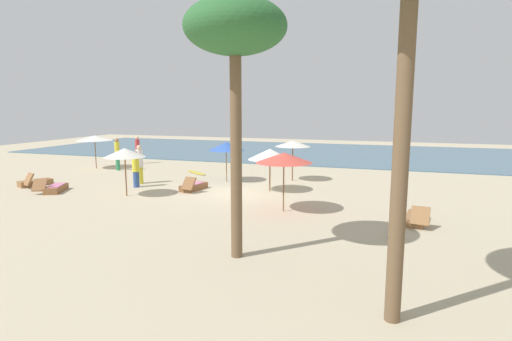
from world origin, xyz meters
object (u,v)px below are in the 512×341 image
object	(u,v)px
person_0	(136,169)
person_1	(140,164)
person_2	(117,153)
surfboard	(196,173)
lounger_2	(193,186)
umbrella_0	(95,138)
umbrella_1	(293,144)
lounger_1	(416,218)
lounger_0	(55,188)
palm_3	(235,33)
umbrella_4	(125,153)
umbrella_2	(226,146)
person_3	(138,149)
lounger_3	(35,182)
umbrella_5	(284,158)
dog	(395,232)
umbrella_3	(270,154)

from	to	relation	value
person_0	person_1	xyz separation A→B (m)	(-0.36, 0.86, 0.11)
person_2	surfboard	xyz separation A→B (m)	(5.01, 0.53, -0.99)
lounger_2	person_2	world-z (taller)	person_2
umbrella_0	umbrella_1	world-z (taller)	umbrella_1
person_0	lounger_1	bearing A→B (deg)	-10.69
lounger_0	palm_3	size ratio (longest dim) A/B	0.28
umbrella_1	umbrella_0	bearing A→B (deg)	178.84
umbrella_4	lounger_1	bearing A→B (deg)	-2.66
palm_3	umbrella_2	bearing A→B (deg)	113.91
lounger_2	person_3	bearing A→B (deg)	138.29
lounger_1	person_1	bearing A→B (deg)	165.94
lounger_3	person_2	size ratio (longest dim) A/B	0.88
umbrella_5	dog	distance (m)	4.85
person_0	dog	size ratio (longest dim) A/B	2.10
lounger_2	surfboard	bearing A→B (deg)	115.00
umbrella_4	palm_3	distance (m)	9.71
lounger_1	lounger_3	world-z (taller)	lounger_3
umbrella_1	lounger_0	size ratio (longest dim) A/B	1.18
umbrella_4	person_2	bearing A→B (deg)	129.35
umbrella_0	umbrella_5	xyz separation A→B (m)	(13.84, -6.57, 0.11)
lounger_3	lounger_0	bearing A→B (deg)	-22.45
lounger_1	palm_3	bearing A→B (deg)	-133.91
umbrella_1	dog	distance (m)	10.02
umbrella_4	lounger_0	xyz separation A→B (m)	(-3.64, -0.33, -1.72)
umbrella_3	lounger_0	world-z (taller)	umbrella_3
umbrella_0	lounger_3	size ratio (longest dim) A/B	1.26
person_1	dog	bearing A→B (deg)	-22.95
umbrella_0	person_3	world-z (taller)	umbrella_0
lounger_1	lounger_3	bearing A→B (deg)	176.50
person_0	umbrella_5	bearing A→B (deg)	-15.68
umbrella_0	person_3	bearing A→B (deg)	64.90
umbrella_2	person_1	size ratio (longest dim) A/B	1.05
umbrella_3	person_2	size ratio (longest dim) A/B	1.02
lounger_1	person_2	distance (m)	17.95
umbrella_4	person_1	distance (m)	3.04
umbrella_2	person_0	world-z (taller)	umbrella_2
dog	surfboard	size ratio (longest dim) A/B	0.43
umbrella_1	palm_3	distance (m)	11.89
lounger_2	person_0	xyz separation A→B (m)	(-2.93, -0.23, 0.71)
person_2	palm_3	xyz separation A→B (m)	(12.11, -11.30, 4.62)
umbrella_0	person_1	bearing A→B (deg)	-32.10
umbrella_3	person_3	distance (m)	12.54
person_3	lounger_0	bearing A→B (deg)	-78.98
lounger_0	palm_3	xyz separation A→B (m)	(10.85, -4.99, 5.47)
lounger_3	surfboard	bearing A→B (deg)	45.97
lounger_1	umbrella_1	bearing A→B (deg)	131.92
surfboard	umbrella_0	bearing A→B (deg)	-177.13
umbrella_2	umbrella_5	world-z (taller)	umbrella_5
lounger_2	person_1	distance (m)	3.45
umbrella_1	dog	world-z (taller)	umbrella_1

